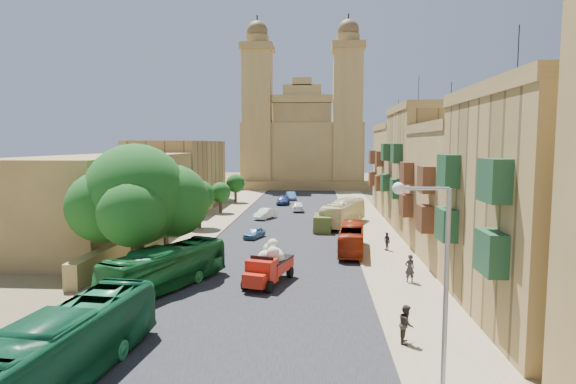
# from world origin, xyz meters

# --- Properties ---
(ground) EXTENTS (260.00, 260.00, 0.00)m
(ground) POSITION_xyz_m (0.00, 0.00, 0.00)
(ground) COLOR brown
(road_surface) EXTENTS (14.00, 140.00, 0.01)m
(road_surface) POSITION_xyz_m (0.00, 30.00, 0.01)
(road_surface) COLOR black
(road_surface) RESTS_ON ground
(sidewalk_east) EXTENTS (5.00, 140.00, 0.01)m
(sidewalk_east) POSITION_xyz_m (9.50, 30.00, 0.01)
(sidewalk_east) COLOR #8B7C5B
(sidewalk_east) RESTS_ON ground
(sidewalk_west) EXTENTS (5.00, 140.00, 0.01)m
(sidewalk_west) POSITION_xyz_m (-9.50, 30.00, 0.01)
(sidewalk_west) COLOR #8B7C5B
(sidewalk_west) RESTS_ON ground
(kerb_east) EXTENTS (0.25, 140.00, 0.12)m
(kerb_east) POSITION_xyz_m (7.00, 30.00, 0.06)
(kerb_east) COLOR #8B7C5B
(kerb_east) RESTS_ON ground
(kerb_west) EXTENTS (0.25, 140.00, 0.12)m
(kerb_west) POSITION_xyz_m (-7.00, 30.00, 0.06)
(kerb_west) COLOR #8B7C5B
(kerb_west) RESTS_ON ground
(townhouse_a) EXTENTS (9.00, 14.00, 16.40)m
(townhouse_a) POSITION_xyz_m (15.95, -3.00, 6.41)
(townhouse_a) COLOR #9E7F48
(townhouse_a) RESTS_ON ground
(townhouse_b) EXTENTS (9.00, 14.00, 14.90)m
(townhouse_b) POSITION_xyz_m (15.95, 11.00, 5.66)
(townhouse_b) COLOR olive
(townhouse_b) RESTS_ON ground
(townhouse_c) EXTENTS (9.00, 14.00, 17.40)m
(townhouse_c) POSITION_xyz_m (15.95, 25.00, 6.91)
(townhouse_c) COLOR #9E7F48
(townhouse_c) RESTS_ON ground
(townhouse_d) EXTENTS (9.00, 14.00, 15.90)m
(townhouse_d) POSITION_xyz_m (15.95, 39.00, 6.16)
(townhouse_d) COLOR olive
(townhouse_d) RESTS_ON ground
(west_wall) EXTENTS (1.00, 40.00, 1.80)m
(west_wall) POSITION_xyz_m (-12.50, 20.00, 0.90)
(west_wall) COLOR olive
(west_wall) RESTS_ON ground
(west_building_low) EXTENTS (10.00, 28.00, 8.40)m
(west_building_low) POSITION_xyz_m (-18.00, 18.00, 4.20)
(west_building_low) COLOR olive
(west_building_low) RESTS_ON ground
(west_building_mid) EXTENTS (10.00, 22.00, 10.00)m
(west_building_mid) POSITION_xyz_m (-18.00, 44.00, 5.00)
(west_building_mid) COLOR #9E7F48
(west_building_mid) RESTS_ON ground
(church) EXTENTS (28.00, 22.50, 36.30)m
(church) POSITION_xyz_m (-0.00, 78.61, 9.52)
(church) COLOR olive
(church) RESTS_ON ground
(ficus_tree) EXTENTS (9.62, 8.85, 9.62)m
(ficus_tree) POSITION_xyz_m (-9.41, 4.01, 5.69)
(ficus_tree) COLOR #3C2C1E
(ficus_tree) RESTS_ON ground
(street_tree_a) EXTENTS (3.64, 3.64, 5.60)m
(street_tree_a) POSITION_xyz_m (-10.00, 12.00, 3.75)
(street_tree_a) COLOR #3C2C1E
(street_tree_a) RESTS_ON ground
(street_tree_b) EXTENTS (3.58, 3.58, 5.50)m
(street_tree_b) POSITION_xyz_m (-10.00, 24.00, 3.69)
(street_tree_b) COLOR #3C2C1E
(street_tree_b) RESTS_ON ground
(street_tree_c) EXTENTS (2.79, 2.79, 4.29)m
(street_tree_c) POSITION_xyz_m (-10.00, 36.00, 2.86)
(street_tree_c) COLOR #3C2C1E
(street_tree_c) RESTS_ON ground
(street_tree_d) EXTENTS (3.03, 3.03, 4.66)m
(street_tree_d) POSITION_xyz_m (-10.00, 48.00, 3.12)
(street_tree_d) COLOR #3C2C1E
(street_tree_d) RESTS_ON ground
(streetlamp) EXTENTS (2.11, 0.44, 8.22)m
(streetlamp) POSITION_xyz_m (7.72, -12.00, 5.20)
(streetlamp) COLOR gray
(streetlamp) RESTS_ON ground
(red_truck) EXTENTS (3.30, 5.42, 2.99)m
(red_truck) POSITION_xyz_m (0.14, 2.74, 1.32)
(red_truck) COLOR red
(red_truck) RESTS_ON ground
(olive_pickup) EXTENTS (2.08, 4.35, 1.77)m
(olive_pickup) POSITION_xyz_m (4.00, 23.08, 0.87)
(olive_pickup) COLOR #4D5B22
(olive_pickup) RESTS_ON ground
(bus_green_south) EXTENTS (3.61, 11.00, 3.01)m
(bus_green_south) POSITION_xyz_m (-6.50, -11.33, 1.50)
(bus_green_south) COLOR #135A36
(bus_green_south) RESTS_ON ground
(bus_green_north) EXTENTS (6.28, 10.31, 2.84)m
(bus_green_north) POSITION_xyz_m (-6.50, 1.16, 1.42)
(bus_green_north) COLOR #135D26
(bus_green_north) RESTS_ON ground
(bus_red_east) EXTENTS (2.85, 8.89, 2.43)m
(bus_red_east) POSITION_xyz_m (6.50, 12.82, 1.22)
(bus_red_east) COLOR #A42B10
(bus_red_east) RESTS_ON ground
(bus_cream_east) EXTENTS (5.84, 10.83, 2.95)m
(bus_cream_east) POSITION_xyz_m (6.50, 26.86, 1.48)
(bus_cream_east) COLOR beige
(bus_cream_east) RESTS_ON ground
(car_blue_a) EXTENTS (2.26, 3.44, 1.09)m
(car_blue_a) POSITION_xyz_m (-2.95, 18.51, 0.55)
(car_blue_a) COLOR teal
(car_blue_a) RESTS_ON ground
(car_white_a) EXTENTS (2.85, 4.24, 1.32)m
(car_white_a) POSITION_xyz_m (-3.26, 31.13, 0.66)
(car_white_a) COLOR white
(car_white_a) RESTS_ON ground
(car_cream) EXTENTS (3.05, 5.05, 1.31)m
(car_cream) POSITION_xyz_m (4.68, 28.81, 0.66)
(car_cream) COLOR #F8ECA5
(car_cream) RESTS_ON ground
(car_dkblue) EXTENTS (1.97, 4.61, 1.33)m
(car_dkblue) POSITION_xyz_m (-2.01, 45.79, 0.66)
(car_dkblue) COLOR navy
(car_dkblue) RESTS_ON ground
(car_white_b) EXTENTS (2.00, 4.27, 1.42)m
(car_white_b) POSITION_xyz_m (0.62, 38.40, 0.71)
(car_white_b) COLOR white
(car_white_b) RESTS_ON ground
(car_blue_b) EXTENTS (2.07, 4.18, 1.32)m
(car_blue_b) POSITION_xyz_m (-1.15, 52.55, 0.66)
(car_blue_b) COLOR #3F72C6
(car_blue_b) RESTS_ON ground
(pedestrian_a) EXTENTS (0.82, 0.65, 1.97)m
(pedestrian_a) POSITION_xyz_m (9.88, 3.67, 0.99)
(pedestrian_a) COLOR #29262D
(pedestrian_a) RESTS_ON ground
(pedestrian_b) EXTENTS (0.88, 1.04, 1.87)m
(pedestrian_b) POSITION_xyz_m (7.81, -6.68, 0.94)
(pedestrian_b) COLOR #312C25
(pedestrian_b) RESTS_ON ground
(pedestrian_c) EXTENTS (0.76, 1.05, 1.66)m
(pedestrian_c) POSITION_xyz_m (9.72, 13.71, 0.83)
(pedestrian_c) COLOR #343334
(pedestrian_c) RESTS_ON ground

